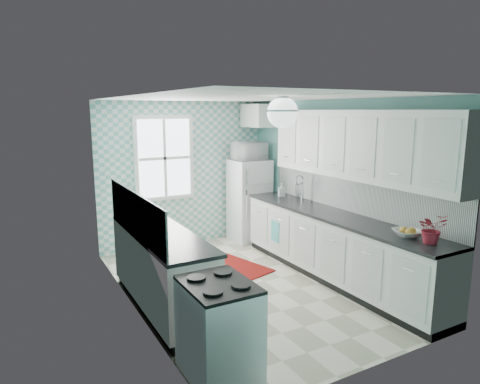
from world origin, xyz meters
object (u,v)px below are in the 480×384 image
ceiling_light (282,112)px  fridge (249,200)px  sink (294,202)px  fruit_bowl (408,233)px  potted_plant (432,228)px  microwave (249,151)px  stove (219,328)px

ceiling_light → fridge: 3.25m
ceiling_light → sink: bearing=48.8°
fruit_bowl → potted_plant: 0.33m
fruit_bowl → ceiling_light: bearing=146.5°
fridge → sink: size_ratio=2.77×
fridge → sink: (0.09, -1.23, 0.19)m
fridge → microwave: microwave is taller
ceiling_light → potted_plant: (1.20, -1.10, -1.22)m
ceiling_light → stove: size_ratio=0.41×
ceiling_light → sink: (1.20, 1.38, -1.39)m
stove → microwave: bearing=53.2°
sink → microwave: size_ratio=0.94×
fridge → potted_plant: fridge is taller
stove → fruit_bowl: 2.46m
ceiling_light → fruit_bowl: size_ratio=1.13×
potted_plant → sink: bearing=89.9°
ceiling_light → potted_plant: ceiling_light is taller
sink → ceiling_light: bearing=-134.2°
microwave → potted_plant: bearing=93.7°
ceiling_light → sink: size_ratio=0.66×
sink → fridge: bearing=91.4°
ceiling_light → potted_plant: bearing=-42.4°
stove → potted_plant: 2.50m
potted_plant → fridge: bearing=91.4°
potted_plant → stove: bearing=173.2°
ceiling_light → potted_plant: size_ratio=1.05×
microwave → fruit_bowl: bearing=93.8°
stove → fridge: bearing=53.2°
stove → sink: size_ratio=1.62×
stove → sink: 3.28m
stove → microwave: microwave is taller
sink → microwave: 1.42m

